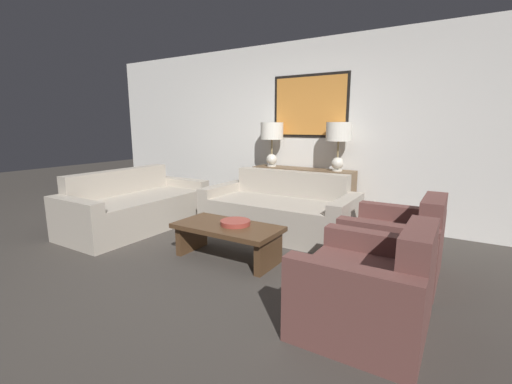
# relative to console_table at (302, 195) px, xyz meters

# --- Properties ---
(ground_plane) EXTENTS (20.00, 20.00, 0.00)m
(ground_plane) POSITION_rel_console_table_xyz_m (0.00, -2.22, -0.39)
(ground_plane) COLOR #3D3833
(back_wall) EXTENTS (8.11, 0.12, 2.65)m
(back_wall) POSITION_rel_console_table_xyz_m (0.00, 0.26, 0.94)
(back_wall) COLOR silver
(back_wall) RESTS_ON ground_plane
(console_table) EXTENTS (1.54, 0.37, 0.79)m
(console_table) POSITION_rel_console_table_xyz_m (0.00, 0.00, 0.00)
(console_table) COLOR brown
(console_table) RESTS_ON ground_plane
(table_lamp_left) EXTENTS (0.35, 0.35, 0.67)m
(table_lamp_left) POSITION_rel_console_table_xyz_m (-0.53, 0.00, 0.88)
(table_lamp_left) COLOR silver
(table_lamp_left) RESTS_ON console_table
(table_lamp_right) EXTENTS (0.35, 0.35, 0.67)m
(table_lamp_right) POSITION_rel_console_table_xyz_m (0.53, 0.00, 0.88)
(table_lamp_right) COLOR silver
(table_lamp_right) RESTS_ON console_table
(couch_by_back_wall) EXTENTS (2.00, 0.93, 0.80)m
(couch_by_back_wall) POSITION_rel_console_table_xyz_m (0.00, -0.73, -0.12)
(couch_by_back_wall) COLOR #ADA393
(couch_by_back_wall) RESTS_ON ground_plane
(couch_by_side) EXTENTS (0.93, 2.00, 0.80)m
(couch_by_side) POSITION_rel_console_table_xyz_m (-1.83, -1.57, -0.12)
(couch_by_side) COLOR #ADA393
(couch_by_side) RESTS_ON ground_plane
(coffee_table) EXTENTS (1.15, 0.57, 0.38)m
(coffee_table) POSITION_rel_console_table_xyz_m (-0.04, -1.84, -0.12)
(coffee_table) COLOR #4C331E
(coffee_table) RESTS_ON ground_plane
(decorative_bowl) EXTENTS (0.32, 0.32, 0.05)m
(decorative_bowl) POSITION_rel_console_table_xyz_m (0.03, -1.79, 0.01)
(decorative_bowl) COLOR #93382D
(decorative_bowl) RESTS_ON coffee_table
(armchair_near_back_wall) EXTENTS (0.83, 0.90, 0.79)m
(armchair_near_back_wall) POSITION_rel_console_table_xyz_m (1.56, -1.31, -0.11)
(armchair_near_back_wall) COLOR brown
(armchair_near_back_wall) RESTS_ON ground_plane
(armchair_near_camera) EXTENTS (0.83, 0.90, 0.79)m
(armchair_near_camera) POSITION_rel_console_table_xyz_m (1.56, -2.37, -0.11)
(armchair_near_camera) COLOR brown
(armchair_near_camera) RESTS_ON ground_plane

